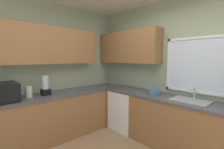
{
  "coord_description": "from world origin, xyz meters",
  "views": [
    {
      "loc": [
        1.32,
        -1.16,
        1.56
      ],
      "look_at": [
        -0.54,
        0.56,
        1.3
      ],
      "focal_mm": 25.3,
      "sensor_mm": 36.0,
      "label": 1
    }
  ],
  "objects_px": {
    "blender_appliance": "(45,86)",
    "dishwasher": "(127,110)",
    "sink_assembly": "(191,100)",
    "microwave": "(4,92)",
    "kettle": "(29,92)",
    "bowl": "(154,92)"
  },
  "relations": [
    {
      "from": "dishwasher",
      "to": "sink_assembly",
      "type": "xyz_separation_m",
      "value": [
        1.32,
        0.04,
        0.48
      ]
    },
    {
      "from": "dishwasher",
      "to": "sink_assembly",
      "type": "height_order",
      "value": "sink_assembly"
    },
    {
      "from": "bowl",
      "to": "blender_appliance",
      "type": "relative_size",
      "value": 0.65
    },
    {
      "from": "sink_assembly",
      "to": "blender_appliance",
      "type": "relative_size",
      "value": 1.56
    },
    {
      "from": "kettle",
      "to": "dishwasher",
      "type": "bearing_deg",
      "value": 70.33
    },
    {
      "from": "sink_assembly",
      "to": "bowl",
      "type": "distance_m",
      "value": 0.66
    },
    {
      "from": "dishwasher",
      "to": "sink_assembly",
      "type": "distance_m",
      "value": 1.4
    },
    {
      "from": "dishwasher",
      "to": "sink_assembly",
      "type": "bearing_deg",
      "value": 1.61
    },
    {
      "from": "blender_appliance",
      "to": "dishwasher",
      "type": "bearing_deg",
      "value": 66.26
    },
    {
      "from": "dishwasher",
      "to": "bowl",
      "type": "relative_size",
      "value": 3.58
    },
    {
      "from": "bowl",
      "to": "sink_assembly",
      "type": "bearing_deg",
      "value": 0.6
    },
    {
      "from": "kettle",
      "to": "sink_assembly",
      "type": "distance_m",
      "value": 2.68
    },
    {
      "from": "microwave",
      "to": "sink_assembly",
      "type": "distance_m",
      "value": 2.94
    },
    {
      "from": "dishwasher",
      "to": "kettle",
      "type": "relative_size",
      "value": 4.17
    },
    {
      "from": "bowl",
      "to": "microwave",
      "type": "bearing_deg",
      "value": -121.38
    },
    {
      "from": "dishwasher",
      "to": "kettle",
      "type": "distance_m",
      "value": 1.98
    },
    {
      "from": "kettle",
      "to": "bowl",
      "type": "bearing_deg",
      "value": 54.52
    },
    {
      "from": "microwave",
      "to": "blender_appliance",
      "type": "xyz_separation_m",
      "value": [
        0.0,
        0.63,
        0.02
      ]
    },
    {
      "from": "kettle",
      "to": "sink_assembly",
      "type": "bearing_deg",
      "value": 43.06
    },
    {
      "from": "blender_appliance",
      "to": "bowl",
      "type": "bearing_deg",
      "value": 49.27
    },
    {
      "from": "kettle",
      "to": "bowl",
      "type": "relative_size",
      "value": 0.86
    },
    {
      "from": "kettle",
      "to": "blender_appliance",
      "type": "xyz_separation_m",
      "value": [
        -0.02,
        0.29,
        0.06
      ]
    }
  ]
}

